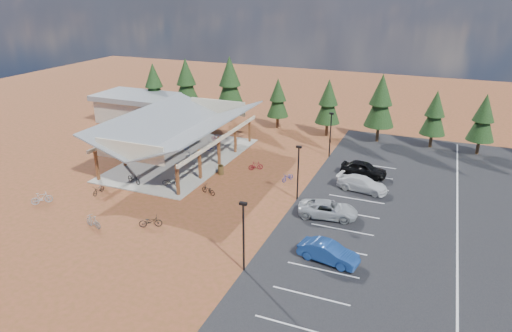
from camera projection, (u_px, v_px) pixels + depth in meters
name	position (u px, v px, depth m)	size (l,w,h in m)	color
ground	(238.00, 199.00, 41.50)	(140.00, 140.00, 0.00)	brown
asphalt_lot	(457.00, 221.00, 37.54)	(27.00, 44.00, 0.04)	black
concrete_pad	(183.00, 159.00, 51.04)	(10.60, 18.60, 0.10)	gray
bike_pavilion	(180.00, 126.00, 49.65)	(11.65, 19.40, 4.97)	#5A2D19
outbuilding	(136.00, 107.00, 64.72)	(11.00, 7.00, 3.90)	#ADA593
lamp_post_0	(243.00, 232.00, 30.04)	(0.50, 0.25, 5.14)	black
lamp_post_1	(298.00, 169.00, 40.36)	(0.50, 0.25, 5.14)	black
lamp_post_2	(331.00, 132.00, 50.68)	(0.50, 0.25, 5.14)	black
trash_bin_0	(221.00, 170.00, 46.79)	(0.60, 0.60, 0.90)	#49371A
trash_bin_1	(221.00, 169.00, 46.98)	(0.60, 0.60, 0.90)	#49371A
pine_0	(154.00, 84.00, 66.22)	(3.35, 3.35, 7.80)	#382314
pine_1	(186.00, 82.00, 65.67)	(3.67, 3.67, 8.56)	#382314
pine_2	(230.00, 82.00, 63.22)	(3.96, 3.96, 9.22)	#382314
pine_3	(278.00, 98.00, 60.79)	(2.91, 2.91, 6.78)	#382314
pine_4	(328.00, 102.00, 57.30)	(3.16, 3.16, 7.37)	#382314
pine_5	(381.00, 101.00, 54.91)	(3.62, 3.62, 8.44)	#382314
pine_6	(435.00, 113.00, 53.24)	(2.98, 2.98, 6.93)	#382314
pine_7	(483.00, 118.00, 50.95)	(3.04, 3.04, 7.07)	#382314
bike_0	(134.00, 178.00, 44.40)	(0.66, 1.90, 1.00)	black
bike_1	(157.00, 156.00, 50.29)	(0.49, 1.74, 1.04)	gray
bike_2	(182.00, 147.00, 53.43)	(0.56, 1.61, 0.85)	navy
bike_3	(195.00, 133.00, 58.40)	(0.41, 1.47, 0.88)	#923011
bike_4	(171.00, 181.00, 43.85)	(0.59, 1.70, 0.89)	black
bike_5	(191.00, 158.00, 49.66)	(0.51, 1.81, 1.09)	#9A9DA1
bike_6	(213.00, 147.00, 53.13)	(0.56, 1.62, 0.85)	navy
bike_7	(216.00, 138.00, 56.40)	(0.41, 1.47, 0.88)	maroon
bike_8	(99.00, 190.00, 42.37)	(0.57, 1.63, 0.86)	black
bike_9	(42.00, 198.00, 40.42)	(0.51, 1.81, 1.09)	#9C9EA4
bike_12	(151.00, 221.00, 36.54)	(0.65, 1.85, 0.97)	black
bike_13	(93.00, 221.00, 36.47)	(0.50, 1.76, 1.06)	gray
bike_14	(288.00, 177.00, 45.20)	(0.55, 1.57, 0.83)	navy
bike_15	(256.00, 166.00, 47.92)	(0.43, 1.53, 0.92)	maroon
bike_16	(208.00, 190.00, 42.33)	(0.59, 1.69, 0.89)	black
car_1	(328.00, 252.00, 31.83)	(1.49, 4.29, 1.41)	navy
car_2	(328.00, 209.00, 38.01)	(2.28, 4.94, 1.37)	#A8ACB0
car_3	(362.00, 184.00, 42.90)	(1.93, 4.74, 1.38)	silver
car_4	(364.00, 169.00, 46.15)	(1.84, 4.58, 1.56)	black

